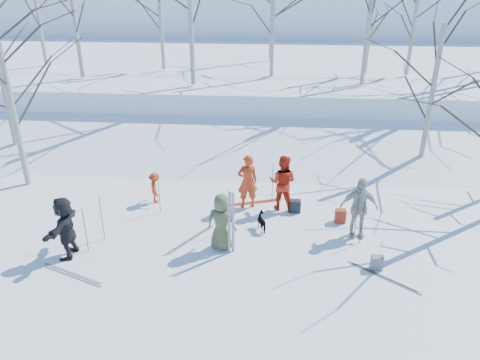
# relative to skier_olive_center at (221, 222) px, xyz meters

# --- Properties ---
(ground) EXTENTS (120.00, 120.00, 0.00)m
(ground) POSITION_rel_skier_olive_center_xyz_m (0.37, 0.17, -0.81)
(ground) COLOR white
(ground) RESTS_ON ground
(snow_ramp) EXTENTS (70.00, 9.49, 4.12)m
(snow_ramp) POSITION_rel_skier_olive_center_xyz_m (0.37, 7.17, -0.66)
(snow_ramp) COLOR white
(snow_ramp) RESTS_ON ground
(snow_plateau) EXTENTS (70.00, 18.00, 2.20)m
(snow_plateau) POSITION_rel_skier_olive_center_xyz_m (0.37, 17.17, 0.19)
(snow_plateau) COLOR white
(snow_plateau) RESTS_ON ground
(far_hill) EXTENTS (90.00, 30.00, 6.00)m
(far_hill) POSITION_rel_skier_olive_center_xyz_m (0.37, 38.17, 1.19)
(far_hill) COLOR white
(far_hill) RESTS_ON ground
(skier_olive_center) EXTENTS (0.86, 0.63, 1.63)m
(skier_olive_center) POSITION_rel_skier_olive_center_xyz_m (0.00, 0.00, 0.00)
(skier_olive_center) COLOR #485131
(skier_olive_center) RESTS_ON ground
(skier_red_north) EXTENTS (0.74, 0.58, 1.78)m
(skier_red_north) POSITION_rel_skier_olive_center_xyz_m (0.55, 2.45, 0.08)
(skier_red_north) COLOR #BD3211
(skier_red_north) RESTS_ON ground
(skier_redor_behind) EXTENTS (1.03, 0.90, 1.81)m
(skier_redor_behind) POSITION_rel_skier_olive_center_xyz_m (1.65, 2.42, 0.09)
(skier_redor_behind) COLOR #B6210E
(skier_redor_behind) RESTS_ON ground
(skier_red_seated) EXTENTS (0.59, 0.76, 1.03)m
(skier_red_seated) POSITION_rel_skier_olive_center_xyz_m (-2.46, 2.52, -0.30)
(skier_red_seated) COLOR #BD3211
(skier_red_seated) RESTS_ON ground
(skier_cream_east) EXTENTS (1.09, 0.49, 1.82)m
(skier_cream_east) POSITION_rel_skier_olive_center_xyz_m (3.77, 0.93, 0.10)
(skier_cream_east) COLOR beige
(skier_cream_east) RESTS_ON ground
(skier_grey_west) EXTENTS (0.57, 1.63, 1.73)m
(skier_grey_west) POSITION_rel_skier_olive_center_xyz_m (-4.04, -0.68, 0.05)
(skier_grey_west) COLOR black
(skier_grey_west) RESTS_ON ground
(dog) EXTENTS (0.51, 0.68, 0.52)m
(dog) POSITION_rel_skier_olive_center_xyz_m (1.10, 1.04, -0.55)
(dog) COLOR black
(dog) RESTS_ON ground
(upright_ski_left) EXTENTS (0.12, 0.17, 1.90)m
(upright_ski_left) POSITION_rel_skier_olive_center_xyz_m (0.24, -0.28, 0.14)
(upright_ski_left) COLOR silver
(upright_ski_left) RESTS_ON ground
(upright_ski_right) EXTENTS (0.09, 0.23, 1.89)m
(upright_ski_right) POSITION_rel_skier_olive_center_xyz_m (0.34, -0.25, 0.14)
(upright_ski_right) COLOR silver
(upright_ski_right) RESTS_ON ground
(ski_pair_a) EXTENTS (1.93, 2.08, 0.02)m
(ski_pair_a) POSITION_rel_skier_olive_center_xyz_m (-0.95, 0.30, -0.80)
(ski_pair_a) COLOR silver
(ski_pair_a) RESTS_ON ground
(ski_pair_b) EXTENTS (2.04, 2.09, 0.02)m
(ski_pair_b) POSITION_rel_skier_olive_center_xyz_m (4.19, -1.03, -0.80)
(ski_pair_b) COLOR silver
(ski_pair_b) RESTS_ON ground
(ski_pair_c) EXTENTS (1.54, 2.04, 0.02)m
(ski_pair_c) POSITION_rel_skier_olive_center_xyz_m (-3.63, -1.53, -0.80)
(ski_pair_c) COLOR silver
(ski_pair_c) RESTS_ON ground
(ski_pair_d) EXTENTS (1.32, 2.02, 0.02)m
(ski_pair_d) POSITION_rel_skier_olive_center_xyz_m (0.74, 2.71, -0.80)
(ski_pair_d) COLOR #A12B17
(ski_pair_d) RESTS_ON ground
(ski_pole_a) EXTENTS (0.02, 0.02, 1.34)m
(ski_pole_a) POSITION_rel_skier_olive_center_xyz_m (1.34, 2.91, -0.14)
(ski_pole_a) COLOR black
(ski_pole_a) RESTS_ON ground
(ski_pole_b) EXTENTS (0.02, 0.02, 1.34)m
(ski_pole_b) POSITION_rel_skier_olive_center_xyz_m (3.84, 0.51, -0.14)
(ski_pole_b) COLOR black
(ski_pole_b) RESTS_ON ground
(ski_pole_c) EXTENTS (0.02, 0.02, 1.34)m
(ski_pole_c) POSITION_rel_skier_olive_center_xyz_m (-2.16, 1.85, -0.14)
(ski_pole_c) COLOR black
(ski_pole_c) RESTS_ON ground
(ski_pole_d) EXTENTS (0.02, 0.02, 1.34)m
(ski_pole_d) POSITION_rel_skier_olive_center_xyz_m (0.72, 2.47, -0.14)
(ski_pole_d) COLOR black
(ski_pole_d) RESTS_ON ground
(ski_pole_e) EXTENTS (0.02, 0.02, 1.34)m
(ski_pole_e) POSITION_rel_skier_olive_center_xyz_m (0.12, 0.89, -0.14)
(ski_pole_e) COLOR black
(ski_pole_e) RESTS_ON ground
(ski_pole_f) EXTENTS (0.02, 0.02, 1.34)m
(ski_pole_f) POSITION_rel_skier_olive_center_xyz_m (-3.63, -0.42, -0.14)
(ski_pole_f) COLOR black
(ski_pole_f) RESTS_ON ground
(ski_pole_g) EXTENTS (0.02, 0.02, 1.34)m
(ski_pole_g) POSITION_rel_skier_olive_center_xyz_m (-3.38, 0.18, -0.14)
(ski_pole_g) COLOR black
(ski_pole_g) RESTS_ON ground
(ski_pole_h) EXTENTS (0.02, 0.02, 1.34)m
(ski_pole_h) POSITION_rel_skier_olive_center_xyz_m (3.71, 0.76, -0.14)
(ski_pole_h) COLOR black
(ski_pole_h) RESTS_ON ground
(ski_pole_i) EXTENTS (0.02, 0.02, 1.34)m
(ski_pole_i) POSITION_rel_skier_olive_center_xyz_m (-4.20, -0.08, -0.14)
(ski_pole_i) COLOR black
(ski_pole_i) RESTS_ON ground
(backpack_red) EXTENTS (0.32, 0.22, 0.42)m
(backpack_red) POSITION_rel_skier_olive_center_xyz_m (3.42, 1.67, -0.60)
(backpack_red) COLOR #A02818
(backpack_red) RESTS_ON ground
(backpack_grey) EXTENTS (0.30, 0.20, 0.38)m
(backpack_grey) POSITION_rel_skier_olive_center_xyz_m (4.07, -0.68, -0.62)
(backpack_grey) COLOR slate
(backpack_grey) RESTS_ON ground
(backpack_dark) EXTENTS (0.34, 0.24, 0.40)m
(backpack_dark) POSITION_rel_skier_olive_center_xyz_m (2.07, 2.21, -0.61)
(backpack_dark) COLOR black
(backpack_dark) RESTS_ON ground
(birch_plateau_a) EXTENTS (4.62, 4.62, 5.74)m
(birch_plateau_a) POSITION_rel_skier_olive_center_xyz_m (-7.86, 10.77, 4.26)
(birch_plateau_a) COLOR silver
(birch_plateau_a) RESTS_ON snow_plateau
(birch_plateau_c) EXTENTS (3.86, 3.86, 4.66)m
(birch_plateau_c) POSITION_rel_skier_olive_center_xyz_m (7.64, 12.44, 3.71)
(birch_plateau_c) COLOR silver
(birch_plateau_c) RESTS_ON snow_plateau
(birch_plateau_d) EXTENTS (4.84, 4.84, 6.05)m
(birch_plateau_d) POSITION_rel_skier_olive_center_xyz_m (0.97, 15.94, 4.41)
(birch_plateau_d) COLOR silver
(birch_plateau_d) RESTS_ON snow_plateau
(birch_plateau_e) EXTENTS (4.32, 4.32, 5.32)m
(birch_plateau_e) POSITION_rel_skier_olive_center_xyz_m (-4.38, 12.72, 4.04)
(birch_plateau_e) COLOR silver
(birch_plateau_e) RESTS_ON snow_plateau
(birch_plateau_f) EXTENTS (4.18, 4.18, 5.12)m
(birch_plateau_f) POSITION_rel_skier_olive_center_xyz_m (5.16, 10.29, 3.94)
(birch_plateau_f) COLOR silver
(birch_plateau_f) RESTS_ON snow_plateau
(birch_plateau_g) EXTENTS (5.24, 5.24, 6.63)m
(birch_plateau_g) POSITION_rel_skier_olive_center_xyz_m (-2.35, 9.66, 4.70)
(birch_plateau_g) COLOR silver
(birch_plateau_g) RESTS_ON snow_plateau
(birch_plateau_h) EXTENTS (4.34, 4.34, 5.34)m
(birch_plateau_h) POSITION_rel_skier_olive_center_xyz_m (1.10, 11.57, 4.06)
(birch_plateau_h) COLOR silver
(birch_plateau_h) RESTS_ON snow_plateau
(birch_plateau_i) EXTENTS (4.05, 4.05, 4.93)m
(birch_plateau_i) POSITION_rel_skier_olive_center_xyz_m (5.66, 12.51, 3.85)
(birch_plateau_i) COLOR silver
(birch_plateau_i) RESTS_ON snow_plateau
(birch_plateau_j) EXTENTS (4.40, 4.40, 5.43)m
(birch_plateau_j) POSITION_rel_skier_olive_center_xyz_m (-10.94, 13.51, 4.10)
(birch_plateau_j) COLOR silver
(birch_plateau_j) RESTS_ON snow_plateau
(birch_edge_a) EXTENTS (4.78, 4.78, 5.97)m
(birch_edge_a) POSITION_rel_skier_olive_center_xyz_m (-7.33, 3.52, 2.17)
(birch_edge_a) COLOR silver
(birch_edge_a) RESTS_ON ground
(birch_edge_d) EXTENTS (4.61, 4.61, 5.73)m
(birch_edge_d) POSITION_rel_skier_olive_center_xyz_m (-9.02, 6.02, 2.05)
(birch_edge_d) COLOR silver
(birch_edge_d) RESTS_ON ground
(birch_edge_e) EXTENTS (4.33, 4.33, 5.33)m
(birch_edge_e) POSITION_rel_skier_olive_center_xyz_m (6.90, 6.00, 1.85)
(birch_edge_e) COLOR silver
(birch_edge_e) RESTS_ON ground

